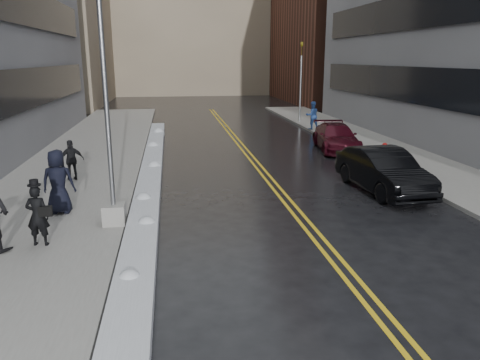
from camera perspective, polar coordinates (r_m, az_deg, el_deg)
name	(u,v)px	position (r m, az deg, el deg)	size (l,w,h in m)	color
ground	(232,248)	(12.78, -0.95, -8.25)	(160.00, 160.00, 0.00)	black
sidewalk_west	(79,168)	(22.62, -19.01, 1.34)	(5.50, 50.00, 0.15)	gray
sidewalk_east	(402,158)	(25.02, 19.18, 2.55)	(4.00, 50.00, 0.15)	gray
lane_line_left	(253,164)	(22.57, 1.65, 1.94)	(0.12, 50.00, 0.01)	gold
lane_line_right	(260,164)	(22.62, 2.39, 1.96)	(0.12, 50.00, 0.01)	gold
snow_ridge	(151,174)	(20.27, -10.83, 0.69)	(0.90, 30.00, 0.34)	silver
building_west_far	(36,19)	(57.54, -23.63, 17.51)	(14.00, 22.00, 18.00)	gray
building_far	(191,15)	(72.01, -5.94, 19.39)	(36.00, 16.00, 22.00)	gray
lamppost	(109,145)	(14.00, -15.65, 4.08)	(0.65, 0.65, 7.62)	gray
fire_hydrant	(384,149)	(24.49, 17.20, 3.60)	(0.26, 0.26, 0.73)	maroon
traffic_signal	(301,79)	(37.08, 7.41, 12.12)	(0.16, 0.20, 6.00)	gray
pedestrian_fedora	(38,216)	(13.38, -23.45, -4.01)	(0.60, 0.39, 1.64)	black
pedestrian_c	(58,182)	(15.84, -21.30, -0.20)	(1.01, 0.66, 2.07)	black
pedestrian_d	(72,160)	(20.08, -19.83, 2.29)	(0.96, 0.40, 1.65)	black
pedestrian_east	(312,115)	(33.08, 8.79, 7.79)	(0.93, 0.73, 1.92)	navy
car_black	(383,171)	(18.55, 17.05, 1.09)	(1.75, 5.02, 1.65)	black
car_maroon	(336,137)	(26.49, 11.63, 5.12)	(2.02, 4.96, 1.44)	#370813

